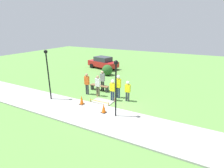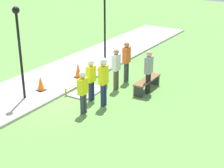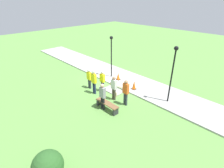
# 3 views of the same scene
# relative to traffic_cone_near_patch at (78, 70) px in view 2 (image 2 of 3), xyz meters

# --- Properties ---
(ground_plane) EXTENTS (60.00, 60.00, 0.00)m
(ground_plane) POSITION_rel_traffic_cone_near_patch_xyz_m (2.00, 0.64, -0.44)
(ground_plane) COLOR #5B8E42
(sidewalk) EXTENTS (28.00, 3.18, 0.10)m
(sidewalk) POSITION_rel_traffic_cone_near_patch_xyz_m (2.00, -0.95, -0.39)
(sidewalk) COLOR #9E9E99
(sidewalk) RESTS_ON ground_plane
(wet_concrete_patch) EXTENTS (1.66, 1.04, 0.33)m
(wet_concrete_patch) POSITION_rel_traffic_cone_near_patch_xyz_m (1.06, 1.25, -0.41)
(wet_concrete_patch) COLOR gray
(wet_concrete_patch) RESTS_ON ground_plane
(traffic_cone_near_patch) EXTENTS (0.34, 0.34, 0.70)m
(traffic_cone_near_patch) POSITION_rel_traffic_cone_near_patch_xyz_m (0.00, 0.00, 0.00)
(traffic_cone_near_patch) COLOR black
(traffic_cone_near_patch) RESTS_ON sidewalk
(traffic_cone_far_patch) EXTENTS (0.34, 0.34, 0.64)m
(traffic_cone_far_patch) POSITION_rel_traffic_cone_near_patch_xyz_m (2.11, -0.38, -0.03)
(traffic_cone_far_patch) COLOR black
(traffic_cone_far_patch) RESTS_ON sidewalk
(park_bench) EXTENTS (1.79, 0.44, 0.51)m
(park_bench) POSITION_rel_traffic_cone_near_patch_xyz_m (-0.50, 3.33, -0.08)
(park_bench) COLOR #2D2D33
(park_bench) RESTS_ON ground_plane
(worker_supervisor) EXTENTS (0.40, 0.25, 1.74)m
(worker_supervisor) POSITION_rel_traffic_cone_near_patch_xyz_m (1.61, 1.88, 0.59)
(worker_supervisor) COLOR navy
(worker_supervisor) RESTS_ON ground_plane
(worker_assistant) EXTENTS (0.40, 0.28, 1.95)m
(worker_assistant) POSITION_rel_traffic_cone_near_patch_xyz_m (1.77, 2.58, 0.75)
(worker_assistant) COLOR navy
(worker_assistant) RESTS_ON ground_plane
(worker_trainee) EXTENTS (0.40, 0.24, 1.67)m
(worker_trainee) POSITION_rel_traffic_cone_near_patch_xyz_m (2.71, 2.31, 0.54)
(worker_trainee) COLOR #383D47
(worker_trainee) RESTS_ON ground_plane
(bystander_in_orange_shirt) EXTENTS (0.40, 0.25, 1.87)m
(bystander_in_orange_shirt) POSITION_rel_traffic_cone_near_patch_xyz_m (-0.94, 2.04, 0.63)
(bystander_in_orange_shirt) COLOR #383D47
(bystander_in_orange_shirt) RESTS_ON ground_plane
(bystander_in_gray_shirt) EXTENTS (0.40, 0.24, 1.81)m
(bystander_in_gray_shirt) POSITION_rel_traffic_cone_near_patch_xyz_m (0.10, 2.13, 0.59)
(bystander_in_gray_shirt) COLOR brown
(bystander_in_gray_shirt) RESTS_ON ground_plane
(bystander_in_white_shirt) EXTENTS (0.40, 0.24, 1.85)m
(bystander_in_white_shirt) POSITION_rel_traffic_cone_near_patch_xyz_m (-0.26, 3.49, 0.62)
(bystander_in_white_shirt) COLOR black
(bystander_in_white_shirt) RESTS_ON ground_plane
(lamppost_near) EXTENTS (0.28, 0.28, 3.65)m
(lamppost_near) POSITION_rel_traffic_cone_near_patch_xyz_m (3.03, -0.42, 2.07)
(lamppost_near) COLOR black
(lamppost_near) RESTS_ON sidewalk
(lamppost_far) EXTENTS (0.28, 0.28, 3.90)m
(lamppost_far) POSITION_rel_traffic_cone_near_patch_xyz_m (-2.80, -0.33, 2.21)
(lamppost_far) COLOR black
(lamppost_far) RESTS_ON sidewalk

